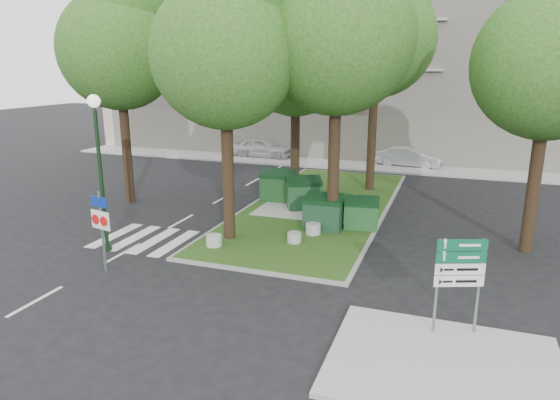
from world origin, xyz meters
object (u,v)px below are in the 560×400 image
at_px(tree_street_right, 555,49).
at_px(dumpster_c, 323,212).
at_px(tree_median_far, 379,26).
at_px(bollard_mid, 294,237).
at_px(tree_median_near_right, 341,21).
at_px(tree_median_mid, 298,54).
at_px(bollard_left, 214,240).
at_px(tree_median_near_left, 227,40).
at_px(car_white, 262,148).
at_px(dumpster_b, 304,193).
at_px(car_silver, 409,157).
at_px(street_lamp, 99,155).
at_px(directional_sign, 459,271).
at_px(litter_bin, 355,202).
at_px(traffic_sign_pole, 101,221).
at_px(bollard_right, 313,229).
at_px(dumpster_a, 278,186).
at_px(tree_street_left, 120,38).
at_px(dumpster_d, 362,213).

relative_size(tree_street_right, dumpster_c, 6.52).
xyz_separation_m(tree_median_far, bollard_mid, (-1.30, -9.25, -8.01)).
distance_m(tree_street_right, dumpster_c, 9.73).
bearing_deg(tree_median_near_right, bollard_mid, -122.21).
height_order(tree_median_near_right, tree_median_far, tree_median_far).
bearing_deg(tree_median_mid, dumpster_c, -60.10).
height_order(bollard_left, bollard_mid, bollard_left).
xyz_separation_m(tree_median_near_left, car_white, (-5.41, 16.84, -6.57)).
bearing_deg(dumpster_b, car_silver, 50.30).
bearing_deg(bollard_left, tree_median_near_right, 39.63).
relative_size(street_lamp, directional_sign, 2.30).
xyz_separation_m(tree_median_near_right, litter_bin, (0.10, 3.50, -7.55)).
height_order(traffic_sign_pole, car_white, traffic_sign_pole).
bearing_deg(dumpster_c, litter_bin, 78.51).
bearing_deg(street_lamp, bollard_right, 30.52).
xyz_separation_m(tree_median_mid, directional_sign, (7.58, -11.06, -5.26)).
relative_size(dumpster_a, directional_sign, 0.68).
distance_m(bollard_mid, car_white, 18.34).
xyz_separation_m(dumpster_c, directional_sign, (5.08, -6.71, 0.92)).
bearing_deg(tree_street_right, bollard_right, -171.80).
distance_m(bollard_right, car_white, 17.50).
bearing_deg(bollard_right, traffic_sign_pole, -133.81).
bearing_deg(directional_sign, tree_street_left, 130.97).
relative_size(tree_street_right, bollard_right, 17.26).
distance_m(tree_street_right, car_white, 22.31).
relative_size(dumpster_a, car_silver, 0.40).
bearing_deg(dumpster_b, traffic_sign_pole, -137.45).
bearing_deg(dumpster_b, tree_median_near_left, -130.02).
bearing_deg(bollard_right, street_lamp, -149.48).
xyz_separation_m(dumpster_a, dumpster_b, (1.60, -0.96, -0.02)).
height_order(tree_median_near_left, tree_median_near_right, tree_median_near_right).
bearing_deg(car_white, dumpster_b, -149.27).
xyz_separation_m(dumpster_d, car_white, (-9.82, 14.06, 0.03)).
relative_size(tree_median_far, car_silver, 2.89).
relative_size(tree_median_near_right, bollard_left, 20.39).
distance_m(dumpster_d, directional_sign, 8.27).
relative_size(tree_median_near_right, tree_median_mid, 1.15).
height_order(dumpster_b, car_white, dumpster_b).
height_order(bollard_left, traffic_sign_pole, traffic_sign_pole).
distance_m(tree_median_near_left, bollard_right, 7.65).
distance_m(dumpster_d, traffic_sign_pole, 9.89).
bearing_deg(bollard_right, bollard_mid, -109.21).
xyz_separation_m(car_white, car_silver, (10.32, 0.10, -0.07)).
bearing_deg(tree_street_left, bollard_left, -34.12).
relative_size(traffic_sign_pole, car_silver, 0.65).
height_order(tree_median_near_right, car_white, tree_median_near_right).
height_order(street_lamp, car_white, street_lamp).
xyz_separation_m(dumpster_c, car_white, (-8.41, 14.69, -0.05)).
bearing_deg(directional_sign, bollard_right, 110.73).
xyz_separation_m(street_lamp, directional_sign, (11.88, -2.06, -1.76)).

